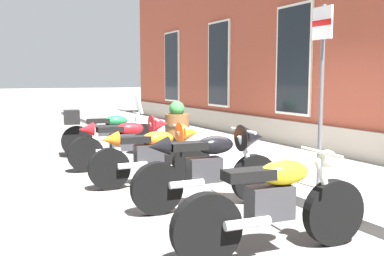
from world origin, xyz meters
name	(u,v)px	position (x,y,z in m)	size (l,w,h in m)	color
ground_plane	(224,177)	(0.00, 0.00, 0.00)	(140.00, 140.00, 0.00)	#565451
sidewalk	(290,166)	(0.00, 1.44, 0.07)	(29.77, 2.87, 0.13)	slate
lane_stripe	(25,200)	(0.00, -3.20, 0.00)	(29.77, 0.12, 0.01)	silver
motorcycle_green_touring	(106,131)	(-3.03, -1.18, 0.54)	(0.71, 2.13, 1.31)	black
motorcycle_red_sport	(129,139)	(-1.48, -1.18, 0.55)	(0.62, 2.12, 1.00)	black
motorcycle_orange_sport	(156,151)	(-0.02, -1.23, 0.54)	(0.62, 2.00, 0.99)	black
motorcycle_black_sport	(213,164)	(1.45, -1.03, 0.58)	(0.62, 2.06, 1.08)	black
motorcycle_yellow_naked	(276,205)	(3.07, -1.26, 0.49)	(0.62, 2.08, 0.99)	black
parking_sign	(322,72)	(1.70, 0.53, 1.78)	(0.36, 0.07, 2.56)	#4C4C51
barrel_planter	(177,123)	(-4.01, 0.97, 0.54)	(0.65, 0.65, 0.97)	brown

